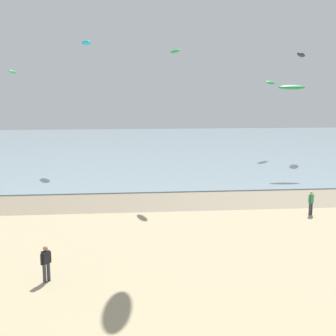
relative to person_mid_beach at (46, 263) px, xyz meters
name	(u,v)px	position (x,y,z in m)	size (l,w,h in m)	color
wet_sand_strip	(127,202)	(3.76, 14.92, -0.91)	(120.00, 6.30, 0.01)	#84755B
sea	(126,146)	(3.76, 53.07, -0.87)	(160.00, 70.00, 0.10)	#7F939E
person_mid_beach	(46,263)	(0.00, 0.00, 0.00)	(0.44, 0.42, 1.71)	#383842
person_by_waterline	(311,202)	(16.90, 9.96, 0.00)	(0.47, 0.39, 1.71)	#383842
kite_aloft_1	(12,72)	(-7.72, 28.00, 9.90)	(1.81, 0.58, 0.29)	green
kite_aloft_2	(86,43)	(-0.56, 32.99, 13.37)	(2.61, 0.84, 0.42)	#19B2B7
kite_aloft_4	(292,87)	(21.25, 26.21, 8.33)	(2.90, 0.93, 0.46)	green
kite_aloft_5	(301,55)	(26.99, 38.50, 12.73)	(3.32, 1.06, 0.53)	black
kite_aloft_6	(270,83)	(23.36, 39.77, 9.13)	(2.86, 0.91, 0.46)	green
kite_aloft_11	(175,51)	(7.97, 17.73, 11.13)	(1.84, 0.59, 0.29)	green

